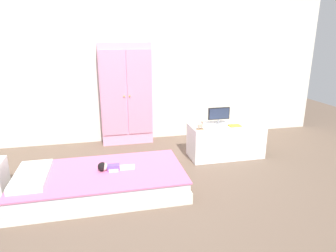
# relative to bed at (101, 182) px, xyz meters

# --- Properties ---
(ground_plane) EXTENTS (10.00, 10.00, 0.02)m
(ground_plane) POSITION_rel_bed_xyz_m (0.47, 0.08, -0.12)
(ground_plane) COLOR brown
(back_wall) EXTENTS (6.40, 0.05, 2.70)m
(back_wall) POSITION_rel_bed_xyz_m (0.47, 1.66, 1.24)
(back_wall) COLOR silver
(back_wall) RESTS_ON ground_plane
(bed) EXTENTS (1.75, 0.92, 0.23)m
(bed) POSITION_rel_bed_xyz_m (0.00, 0.00, 0.00)
(bed) COLOR silver
(bed) RESTS_ON ground_plane
(pillow) EXTENTS (0.32, 0.66, 0.06)m
(pillow) POSITION_rel_bed_xyz_m (-0.68, 0.00, 0.15)
(pillow) COLOR white
(pillow) RESTS_ON bed
(doll) EXTENTS (0.39, 0.14, 0.10)m
(doll) POSITION_rel_bed_xyz_m (0.09, 0.02, 0.15)
(doll) COLOR #6B4CB2
(doll) RESTS_ON bed
(wardrobe) EXTENTS (0.77, 0.26, 1.52)m
(wardrobe) POSITION_rel_bed_xyz_m (0.42, 1.50, 0.65)
(wardrobe) COLOR #E599BC
(wardrobe) RESTS_ON ground_plane
(tv_stand) EXTENTS (1.00, 0.42, 0.46)m
(tv_stand) POSITION_rel_bed_xyz_m (1.68, 0.63, 0.11)
(tv_stand) COLOR white
(tv_stand) RESTS_ON ground_plane
(tv_monitor) EXTENTS (0.30, 0.10, 0.22)m
(tv_monitor) POSITION_rel_bed_xyz_m (1.60, 0.70, 0.47)
(tv_monitor) COLOR #99999E
(tv_monitor) RESTS_ON tv_stand
(rocking_horse_toy) EXTENTS (0.09, 0.04, 0.11)m
(rocking_horse_toy) POSITION_rel_bed_xyz_m (1.27, 0.50, 0.40)
(rocking_horse_toy) COLOR #8E6642
(rocking_horse_toy) RESTS_ON tv_stand
(book_yellow) EXTENTS (0.16, 0.11, 0.02)m
(book_yellow) POSITION_rel_bed_xyz_m (1.76, 0.54, 0.35)
(book_yellow) COLOR gold
(book_yellow) RESTS_ON tv_stand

